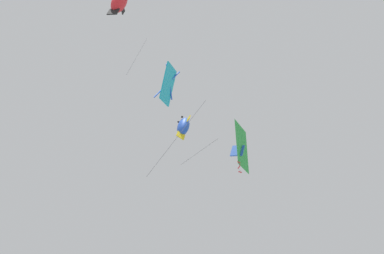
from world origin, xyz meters
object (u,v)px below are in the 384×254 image
Objects in this scene: kite_fish_upper_right at (119,2)px; kite_diamond_far_centre at (168,85)px; kite_delta_highest at (241,148)px; kite_fish_near_right at (183,127)px.

kite_diamond_far_centre is at bearing -87.36° from kite_fish_upper_right.
kite_delta_highest is 3.28m from kite_fish_near_right.
kite_diamond_far_centre is 9.21m from kite_fish_near_right.
kite_fish_near_right is at bearing -16.59° from kite_fish_upper_right.
kite_fish_upper_right is at bearing 152.98° from kite_delta_highest.
kite_diamond_far_centre is at bearing 168.55° from kite_delta_highest.
kite_fish_near_right is at bearing 115.20° from kite_delta_highest.
kite_fish_near_right reaches higher than kite_delta_highest.
kite_fish_upper_right reaches higher than kite_fish_near_right.
kite_fish_near_right is at bearing -21.40° from kite_diamond_far_centre.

